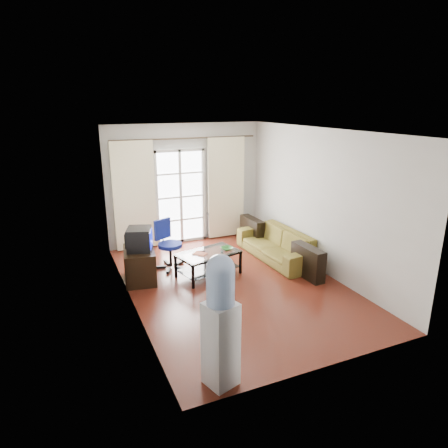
# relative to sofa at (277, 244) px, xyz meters

# --- Properties ---
(floor) EXTENTS (5.20, 5.20, 0.00)m
(floor) POSITION_rel_sofa_xyz_m (-1.35, -0.77, -0.30)
(floor) COLOR maroon
(floor) RESTS_ON ground
(ceiling) EXTENTS (5.20, 5.20, 0.00)m
(ceiling) POSITION_rel_sofa_xyz_m (-1.35, -0.77, 2.40)
(ceiling) COLOR white
(ceiling) RESTS_ON wall_back
(wall_back) EXTENTS (3.60, 0.02, 2.70)m
(wall_back) POSITION_rel_sofa_xyz_m (-1.35, 1.83, 1.05)
(wall_back) COLOR beige
(wall_back) RESTS_ON floor
(wall_front) EXTENTS (3.60, 0.02, 2.70)m
(wall_front) POSITION_rel_sofa_xyz_m (-1.35, -3.37, 1.05)
(wall_front) COLOR beige
(wall_front) RESTS_ON floor
(wall_left) EXTENTS (0.02, 5.20, 2.70)m
(wall_left) POSITION_rel_sofa_xyz_m (-3.15, -0.77, 1.05)
(wall_left) COLOR beige
(wall_left) RESTS_ON floor
(wall_right) EXTENTS (0.02, 5.20, 2.70)m
(wall_right) POSITION_rel_sofa_xyz_m (0.45, -0.77, 1.05)
(wall_right) COLOR beige
(wall_right) RESTS_ON floor
(french_door) EXTENTS (1.16, 0.06, 2.15)m
(french_door) POSITION_rel_sofa_xyz_m (-1.50, 1.78, 0.77)
(french_door) COLOR white
(french_door) RESTS_ON wall_back
(curtain_rod) EXTENTS (3.30, 0.04, 0.04)m
(curtain_rod) POSITION_rel_sofa_xyz_m (-1.35, 1.73, 2.08)
(curtain_rod) COLOR #4C3F2D
(curtain_rod) RESTS_ON wall_back
(curtain_left) EXTENTS (0.90, 0.07, 2.35)m
(curtain_left) POSITION_rel_sofa_xyz_m (-2.55, 1.71, 0.90)
(curtain_left) COLOR #FFFACD
(curtain_left) RESTS_ON curtain_rod
(curtain_right) EXTENTS (0.90, 0.07, 2.35)m
(curtain_right) POSITION_rel_sofa_xyz_m (-0.40, 1.71, 0.90)
(curtain_right) COLOR #FFFACD
(curtain_right) RESTS_ON curtain_rod
(radiator) EXTENTS (0.64, 0.12, 0.64)m
(radiator) POSITION_rel_sofa_xyz_m (-0.55, 1.73, 0.03)
(radiator) COLOR gray
(radiator) RESTS_ON floor
(sofa) EXTENTS (2.13, 0.97, 0.60)m
(sofa) POSITION_rel_sofa_xyz_m (0.00, 0.00, 0.00)
(sofa) COLOR brown
(sofa) RESTS_ON floor
(coffee_table) EXTENTS (1.26, 0.90, 0.46)m
(coffee_table) POSITION_rel_sofa_xyz_m (-1.63, -0.25, -0.01)
(coffee_table) COLOR silver
(coffee_table) RESTS_ON floor
(bowl) EXTENTS (0.28, 0.28, 0.05)m
(bowl) POSITION_rel_sofa_xyz_m (-1.26, -0.26, 0.18)
(bowl) COLOR #35934C
(bowl) RESTS_ON coffee_table
(book) EXTENTS (0.41, 0.41, 0.02)m
(book) POSITION_rel_sofa_xyz_m (-1.88, -0.33, 0.17)
(book) COLOR maroon
(book) RESTS_ON coffee_table
(remote) EXTENTS (0.16, 0.08, 0.02)m
(remote) POSITION_rel_sofa_xyz_m (-1.74, -0.15, 0.17)
(remote) COLOR black
(remote) RESTS_ON coffee_table
(tv_stand) EXTENTS (0.66, 0.89, 0.59)m
(tv_stand) POSITION_rel_sofa_xyz_m (-2.85, 0.06, -0.00)
(tv_stand) COLOR black
(tv_stand) RESTS_ON floor
(crt_tv) EXTENTS (0.54, 0.55, 0.41)m
(crt_tv) POSITION_rel_sofa_xyz_m (-2.85, 0.05, 0.50)
(crt_tv) COLOR black
(crt_tv) RESTS_ON tv_stand
(task_chair) EXTENTS (0.87, 0.87, 0.96)m
(task_chair) POSITION_rel_sofa_xyz_m (-2.19, 0.41, -0.02)
(task_chair) COLOR black
(task_chair) RESTS_ON floor
(water_cooler) EXTENTS (0.41, 0.41, 1.60)m
(water_cooler) POSITION_rel_sofa_xyz_m (-2.60, -3.12, 0.54)
(water_cooler) COLOR silver
(water_cooler) RESTS_ON floor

